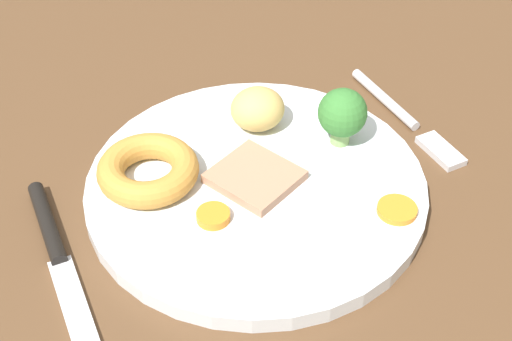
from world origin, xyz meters
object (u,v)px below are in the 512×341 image
Objects in this scene: carrot_coin_front at (213,216)px; fork at (406,119)px; carrot_coin_back at (397,210)px; roast_potato_left at (258,109)px; knife at (57,254)px; meat_slice_main at (255,177)px; yorkshire_pudding at (148,170)px; dinner_plate at (256,186)px; broccoli_floret at (342,114)px.

carrot_coin_front is 0.16× the size of fork.
roast_potato_left is at bearing -77.93° from carrot_coin_back.
meat_slice_main is at bearing 90.89° from knife.
yorkshire_pudding is (6.95, -4.53, 0.67)cm from meat_slice_main.
broccoli_floret is (-8.46, -0.23, 3.60)cm from dinner_plate.
roast_potato_left reaches higher than carrot_coin_back.
carrot_coin_back reaches higher than dinner_plate.
roast_potato_left is 0.25× the size of knife.
meat_slice_main is at bearing 55.51° from roast_potato_left.
yorkshire_pudding reaches higher than meat_slice_main.
fork is (-9.34, -9.14, -1.26)cm from carrot_coin_back.
yorkshire_pudding reaches higher than dinner_plate.
yorkshire_pudding is 1.72× the size of roast_potato_left.
knife is (10.83, -3.84, -1.29)cm from carrot_coin_front.
carrot_coin_back is at bearing -40.36° from fork.
knife is at bearing -24.96° from carrot_coin_back.
meat_slice_main is at bearing 1.49° from broccoli_floret.
roast_potato_left reaches higher than knife.
carrot_coin_front is at bearing 78.34° from knife.
fork is (-16.40, -0.47, -1.41)cm from meat_slice_main.
dinner_plate is 15.93cm from knife.
broccoli_floret is at bearing -178.46° from dinner_plate.
meat_slice_main reaches higher than carrot_coin_front.
yorkshire_pudding is 19.27cm from carrot_coin_back.
yorkshire_pudding is (7.06, -4.54, 1.77)cm from dinner_plate.
carrot_coin_back is at bearing 128.73° from dinner_plate.
broccoli_floret reaches higher than carrot_coin_front.
broccoli_floret reaches higher than yorkshire_pudding.
carrot_coin_back is 25.14cm from knife.
meat_slice_main is at bearing 146.89° from yorkshire_pudding.
knife is (15.70, -1.92, -1.35)cm from meat_slice_main.
yorkshire_pudding is 9.35cm from knife.
carrot_coin_front is at bearing 9.07° from broccoli_floret.
carrot_coin_front is (4.86, 1.92, -0.06)cm from meat_slice_main.
broccoli_floret reaches higher than carrot_coin_back.
fork is (-7.83, -0.24, -3.91)cm from broccoli_floret.
knife is (32.10, -1.45, 0.06)cm from fork.
carrot_coin_front is at bearing -78.34° from fork.
roast_potato_left is 0.92× the size of broccoli_floret.
dinner_plate is 11.16cm from carrot_coin_back.
meat_slice_main is 1.22× the size of broccoli_floret.
broccoli_floret reaches higher than meat_slice_main.
yorkshire_pudding is at bearing -32.73° from dinner_plate.
carrot_coin_front is 0.84× the size of carrot_coin_back.
roast_potato_left reaches higher than meat_slice_main.
meat_slice_main is 7.15cm from roast_potato_left.
yorkshire_pudding is 23.79cm from fork.
knife is at bearing -87.34° from fork.
knife is (24.27, -1.70, -3.85)cm from broccoli_floret.
dinner_plate is 7.39cm from roast_potato_left.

